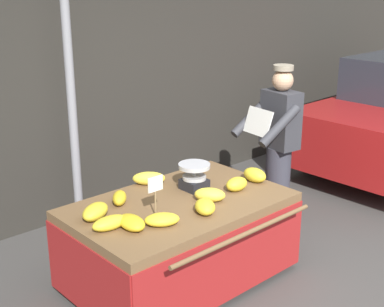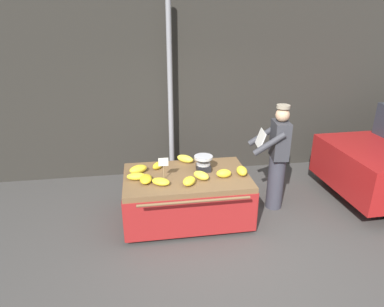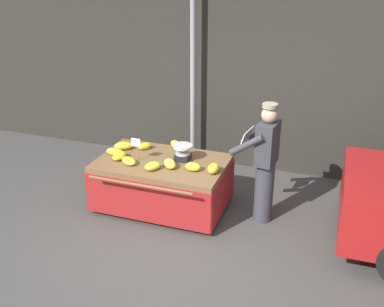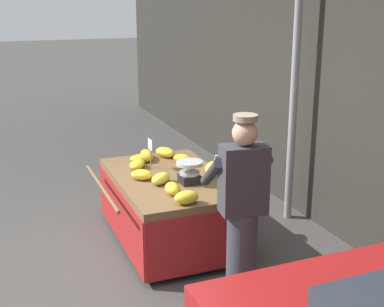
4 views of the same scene
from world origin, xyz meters
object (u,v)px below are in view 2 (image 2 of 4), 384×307
(price_sign, at_px, (163,164))
(banana_bunch_0, at_px, (242,171))
(banana_bunch_1, at_px, (146,179))
(banana_bunch_9, at_px, (224,173))
(banana_cart, at_px, (186,187))
(vendor_person, at_px, (277,158))
(banana_bunch_8, at_px, (158,165))
(banana_bunch_4, at_px, (161,182))
(banana_bunch_3, at_px, (138,169))
(street_pole, at_px, (170,95))
(banana_bunch_2, at_px, (185,159))
(banana_bunch_6, at_px, (137,176))
(banana_bunch_5, at_px, (189,181))
(banana_bunch_7, at_px, (201,175))
(weighing_scale, at_px, (203,163))

(price_sign, distance_m, banana_bunch_0, 1.16)
(price_sign, xyz_separation_m, banana_bunch_1, (-0.26, -0.03, -0.20))
(banana_bunch_0, relative_size, banana_bunch_9, 1.09)
(banana_cart, bearing_deg, vendor_person, 5.43)
(banana_bunch_8, bearing_deg, vendor_person, -4.82)
(banana_bunch_4, bearing_deg, banana_bunch_3, 124.88)
(banana_bunch_0, relative_size, banana_bunch_8, 1.08)
(banana_bunch_0, xyz_separation_m, vendor_person, (0.64, 0.26, 0.06))
(street_pole, height_order, banana_bunch_2, street_pole)
(banana_bunch_8, bearing_deg, banana_bunch_6, -133.75)
(banana_bunch_5, relative_size, vendor_person, 0.14)
(banana_bunch_2, distance_m, banana_bunch_6, 0.93)
(banana_bunch_3, bearing_deg, vendor_person, -1.32)
(banana_bunch_1, relative_size, banana_bunch_2, 0.93)
(street_pole, distance_m, banana_cart, 1.88)
(banana_bunch_9, distance_m, vendor_person, 0.97)
(price_sign, distance_m, banana_bunch_6, 0.43)
(banana_bunch_5, relative_size, banana_bunch_9, 1.08)
(vendor_person, bearing_deg, banana_bunch_9, -162.41)
(banana_bunch_3, bearing_deg, banana_bunch_7, -21.54)
(banana_bunch_3, xyz_separation_m, banana_bunch_9, (1.23, -0.34, 0.00))
(street_pole, bearing_deg, banana_bunch_8, -104.71)
(banana_bunch_7, xyz_separation_m, banana_bunch_9, (0.33, 0.01, 0.00))
(banana_bunch_0, bearing_deg, banana_bunch_4, -173.62)
(banana_bunch_9, bearing_deg, banana_bunch_6, 174.87)
(banana_cart, distance_m, banana_bunch_9, 0.61)
(banana_bunch_7, distance_m, vendor_person, 1.30)
(banana_bunch_1, relative_size, banana_bunch_3, 0.98)
(banana_bunch_9, bearing_deg, banana_bunch_4, -174.02)
(price_sign, bearing_deg, weighing_scale, 20.58)
(street_pole, xyz_separation_m, banana_bunch_9, (0.60, -1.71, -0.81))
(banana_bunch_9, bearing_deg, banana_bunch_8, 154.11)
(price_sign, distance_m, vendor_person, 1.81)
(banana_cart, height_order, weighing_scale, weighing_scale)
(banana_bunch_2, relative_size, banana_bunch_6, 1.03)
(weighing_scale, height_order, banana_bunch_4, weighing_scale)
(banana_bunch_3, bearing_deg, banana_bunch_0, -11.42)
(banana_bunch_1, bearing_deg, weighing_scale, 16.81)
(banana_bunch_6, height_order, vendor_person, vendor_person)
(banana_bunch_4, relative_size, vendor_person, 0.16)
(street_pole, height_order, vendor_person, street_pole)
(banana_bunch_7, bearing_deg, banana_bunch_2, 102.73)
(banana_bunch_6, bearing_deg, banana_bunch_4, -32.41)
(banana_bunch_2, bearing_deg, banana_bunch_3, -158.99)
(banana_bunch_4, relative_size, banana_bunch_5, 1.14)
(banana_bunch_5, bearing_deg, street_pole, 91.99)
(banana_bunch_1, height_order, banana_bunch_5, banana_bunch_5)
(banana_bunch_3, xyz_separation_m, banana_bunch_5, (0.70, -0.50, -0.00))
(weighing_scale, relative_size, banana_bunch_9, 1.29)
(banana_bunch_1, xyz_separation_m, banana_bunch_8, (0.20, 0.44, 0.00))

